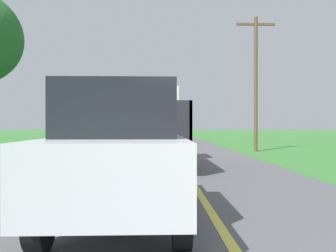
% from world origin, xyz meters
% --- Properties ---
extents(banana_truck_near, '(2.38, 5.82, 2.80)m').
position_xyz_m(banana_truck_near, '(-1.11, 11.90, 1.46)').
color(banana_truck_near, '#2D2D30').
rests_on(banana_truck_near, road_surface).
extents(banana_truck_far, '(2.38, 5.81, 2.80)m').
position_xyz_m(banana_truck_far, '(-0.55, 26.76, 1.47)').
color(banana_truck_far, '#2D2D30').
rests_on(banana_truck_far, road_surface).
extents(utility_pole_roadside, '(2.10, 0.20, 7.31)m').
position_xyz_m(utility_pole_roadside, '(4.53, 18.04, 3.96)').
color(utility_pole_roadside, brown).
rests_on(utility_pole_roadside, ground).
extents(following_car, '(1.74, 4.10, 1.92)m').
position_xyz_m(following_car, '(-1.35, 4.28, 1.07)').
color(following_car, '#B7BABF').
rests_on(following_car, road_surface).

